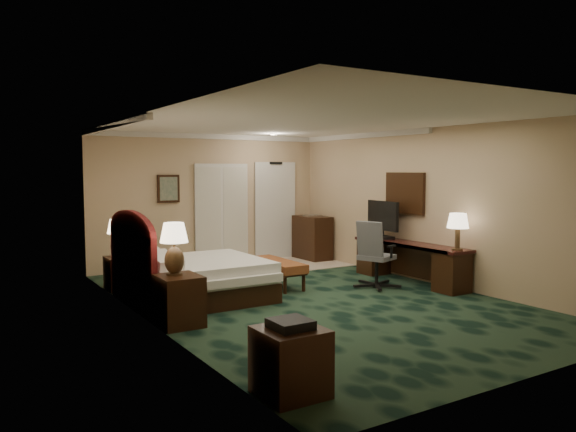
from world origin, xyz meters
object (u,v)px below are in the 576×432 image
nightstand_near (179,301)px  minibar (312,238)px  lamp_near (174,249)px  desk (410,263)px  lamp_far (118,238)px  side_table (291,362)px  desk_chair (377,254)px  bed (199,280)px  nightstand_far (120,273)px  bed_bench (277,273)px  tv (383,220)px

nightstand_near → minibar: (4.42, 3.47, 0.16)m
lamp_near → desk: (4.47, 0.42, -0.63)m
lamp_far → side_table: (0.09, -5.20, -0.55)m
lamp_near → desk_chair: (3.68, 0.38, -0.41)m
minibar → desk: bearing=-89.6°
bed → lamp_far: 1.71m
lamp_near → nightstand_far: bearing=90.2°
desk → minibar: minibar is taller
bed → desk_chair: (2.88, -0.77, 0.27)m
nightstand_far → lamp_far: size_ratio=0.86×
lamp_near → desk_chair: lamp_near is taller
desk_chair → minibar: (0.77, 3.04, -0.09)m
bed → desk: desk is taller
nightstand_far → bed_bench: nightstand_far is taller
nightstand_far → bed_bench: bearing=-27.1°
nightstand_far → desk_chair: desk_chair is taller
nightstand_far → desk: (4.48, -2.11, 0.08)m
bed_bench → desk_chair: size_ratio=1.16×
lamp_far → tv: (4.50, -1.40, 0.20)m
bed → nightstand_near: size_ratio=2.97×
nightstand_far → minibar: size_ratio=0.57×
nightstand_far → lamp_near: lamp_near is taller
side_table → desk: size_ratio=0.25×
bed_bench → minibar: 3.00m
nightstand_far → bed_bench: 2.60m
nightstand_near → tv: bearing=15.0°
bed_bench → desk_chair: desk_chair is taller
lamp_near → desk: bearing=5.3°
bed_bench → tv: (2.16, -0.21, 0.83)m
bed_bench → side_table: size_ratio=2.20×
lamp_near → bed_bench: size_ratio=0.51×
desk → tv: size_ratio=2.69×
lamp_near → desk: 4.54m
side_table → tv: (4.41, 3.80, 0.75)m
nightstand_near → lamp_near: (-0.03, 0.06, 0.66)m
bed → desk: (3.67, -0.73, 0.05)m
lamp_near → minibar: bearing=37.5°
bed → tv: bearing=-0.3°
desk → side_table: bearing=-145.0°
lamp_far → side_table: lamp_far is taller
bed → lamp_near: (-0.81, -1.15, 0.68)m
nightstand_far → desk: desk is taller
nightstand_far → tv: 4.76m
bed → bed_bench: bed is taller
nightstand_near → nightstand_far: nightstand_near is taller
nightstand_far → bed: bearing=-59.3°
bed_bench → side_table: bearing=-118.5°
nightstand_far → desk: 4.96m
bed → tv: size_ratio=2.12×
nightstand_near → tv: (4.44, 1.19, 0.73)m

